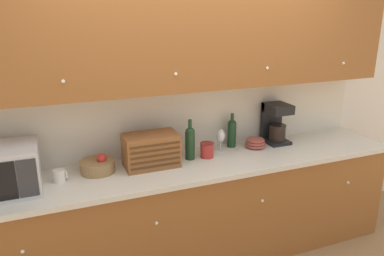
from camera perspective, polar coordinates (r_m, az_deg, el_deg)
ground_plane at (r=3.78m, az=-1.31°, el=-16.32°), size 24.00×24.00×0.00m
wall_back at (r=3.27m, az=-1.66°, el=3.25°), size 5.97×0.06×2.60m
counter_unit at (r=3.29m, az=0.64°, el=-12.55°), size 3.59×0.66×0.91m
backsplash_panel at (r=3.26m, az=-1.42°, el=1.55°), size 3.57×0.01×0.59m
upper_cabinets at (r=3.05m, az=2.77°, el=14.19°), size 3.57×0.37×0.86m
mug at (r=2.89m, az=-19.48°, el=-6.84°), size 0.10×0.08×0.09m
fruit_basket at (r=2.97m, az=-14.16°, el=-5.60°), size 0.26×0.26×0.15m
bread_box at (r=2.98m, az=-6.26°, el=-3.39°), size 0.43×0.26×0.27m
second_wine_bottle at (r=3.10m, az=-0.31°, el=-2.06°), size 0.08×0.08×0.34m
storage_canister at (r=3.16m, az=2.28°, el=-3.36°), size 0.12×0.12×0.13m
wine_glass at (r=3.28m, az=4.41°, el=-1.30°), size 0.07×0.07×0.20m
wine_bottle at (r=3.40m, az=6.08°, el=-0.58°), size 0.08×0.08×0.31m
bowl_stack_on_counter at (r=3.44m, az=9.63°, el=-2.22°), size 0.19×0.19×0.09m
coffee_maker at (r=3.58m, az=12.58°, el=0.82°), size 0.20×0.24×0.37m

